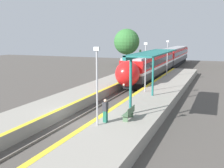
% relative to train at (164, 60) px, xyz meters
% --- Properties ---
extents(ground_plane, '(120.00, 120.00, 0.00)m').
position_rel_train_xyz_m(ground_plane, '(0.00, -32.52, -2.30)').
color(ground_plane, '#4C4742').
extents(rail_left, '(0.08, 90.00, 0.15)m').
position_rel_train_xyz_m(rail_left, '(-0.72, -32.52, -2.23)').
color(rail_left, slate).
rests_on(rail_left, ground_plane).
extents(rail_right, '(0.08, 90.00, 0.15)m').
position_rel_train_xyz_m(rail_right, '(0.72, -32.52, -2.23)').
color(rail_right, slate).
rests_on(rail_right, ground_plane).
extents(train, '(2.87, 45.08, 4.01)m').
position_rel_train_xyz_m(train, '(0.00, 0.00, 0.00)').
color(train, black).
rests_on(train, ground_plane).
extents(platform_right, '(4.18, 64.00, 0.89)m').
position_rel_train_xyz_m(platform_right, '(3.81, -32.52, -1.86)').
color(platform_right, gray).
rests_on(platform_right, ground_plane).
extents(platform_left, '(3.73, 64.00, 0.89)m').
position_rel_train_xyz_m(platform_left, '(-3.58, -32.52, -1.86)').
color(platform_left, gray).
rests_on(platform_left, ground_plane).
extents(platform_bench, '(0.44, 1.59, 0.89)m').
position_rel_train_xyz_m(platform_bench, '(4.10, -32.77, -0.95)').
color(platform_bench, '#4C6B4C').
rests_on(platform_bench, platform_right).
extents(person_waiting, '(0.36, 0.22, 1.60)m').
position_rel_train_xyz_m(person_waiting, '(2.79, -33.95, -0.60)').
color(person_waiting, '#1E604C').
rests_on(person_waiting, platform_right).
extents(railway_signal, '(0.28, 0.28, 4.47)m').
position_rel_train_xyz_m(railway_signal, '(-2.08, -8.62, 0.42)').
color(railway_signal, '#59595E').
rests_on(railway_signal, ground_plane).
extents(lamppost_near, '(0.36, 0.20, 5.07)m').
position_rel_train_xyz_m(lamppost_near, '(2.56, -34.72, 1.49)').
color(lamppost_near, '#9E9EA3').
rests_on(lamppost_near, platform_right).
extents(lamppost_mid, '(0.36, 0.20, 5.07)m').
position_rel_train_xyz_m(lamppost_mid, '(2.56, -22.84, 1.49)').
color(lamppost_mid, '#9E9EA3').
rests_on(lamppost_mid, platform_right).
extents(lamppost_far, '(0.36, 0.20, 5.07)m').
position_rel_train_xyz_m(lamppost_far, '(2.56, -10.95, 1.49)').
color(lamppost_far, '#9E9EA3').
rests_on(lamppost_far, platform_right).
extents(station_canopy, '(2.02, 9.98, 4.43)m').
position_rel_train_xyz_m(station_canopy, '(4.30, -27.93, 2.68)').
color(station_canopy, '#1E6B66').
rests_on(station_canopy, platform_right).
extents(background_tree_left, '(5.58, 5.58, 8.08)m').
position_rel_train_xyz_m(background_tree_left, '(-9.91, 8.00, 2.98)').
color(background_tree_left, brown).
rests_on(background_tree_left, ground_plane).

